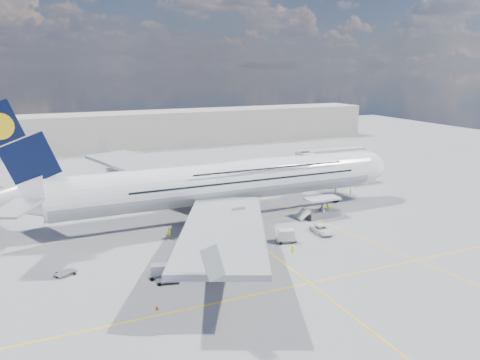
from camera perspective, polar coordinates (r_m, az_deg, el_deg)
name	(u,v)px	position (r m, az deg, el deg)	size (l,w,h in m)	color
ground	(246,234)	(79.27, 0.73, -6.62)	(300.00, 300.00, 0.00)	gray
taxi_line_main	(246,234)	(79.27, 0.73, -6.61)	(0.25, 220.00, 0.01)	yellow
taxi_line_cross	(310,283)	(63.09, 8.47, -12.33)	(120.00, 0.25, 0.01)	yellow
taxi_line_diag	(289,208)	(93.79, 5.98, -3.43)	(0.25, 100.00, 0.01)	yellow
airliner	(225,181)	(86.14, -1.87, -0.18)	(77.26, 79.15, 23.71)	white
jet_bridge	(326,159)	(109.33, 10.44, 2.58)	(18.80, 12.10, 8.50)	#B7B7BC
cargo_loader	(321,210)	(89.10, 9.85, -3.65)	(8.53, 3.20, 3.67)	silver
terminal	(132,130)	(166.89, -13.02, 5.96)	(180.00, 16.00, 12.00)	#B2AD9E
tree_line	(199,118)	(220.62, -4.99, 7.55)	(160.00, 6.00, 8.00)	#193814
dolly_row_a	(167,280)	(63.21, -8.91, -11.97)	(3.17, 2.23, 0.42)	gray
dolly_row_b	(218,255)	(68.80, -2.75, -9.07)	(2.87, 1.79, 1.71)	gray
dolly_row_c	(159,271)	(64.46, -9.84, -10.84)	(3.22, 2.32, 1.83)	gray
dolly_back	(65,273)	(68.75, -20.50, -10.55)	(3.10, 2.65, 0.40)	gray
dolly_nose_far	(286,236)	(75.78, 5.66, -6.75)	(3.69, 2.65, 2.10)	gray
dolly_nose_near	(242,232)	(77.17, 0.20, -6.34)	(3.45, 2.28, 2.02)	gray
baggage_tug	(191,269)	(65.14, -6.04, -10.73)	(2.71, 1.96, 1.54)	white
catering_truck_inner	(117,188)	(103.88, -14.75, -0.92)	(7.98, 4.87, 4.44)	gray
catering_truck_outer	(121,177)	(114.48, -14.34, 0.37)	(7.09, 2.91, 4.18)	gray
service_van	(322,230)	(80.49, 9.92, -5.99)	(2.27, 4.91, 1.37)	white
crew_nose	(350,191)	(106.01, 13.32, -1.28)	(0.56, 0.37, 1.54)	#E6FF1A
crew_loader	(305,214)	(87.66, 7.96, -4.08)	(0.92, 0.72, 1.89)	#EAFF1A
crew_wing	(169,234)	(77.68, -8.61, -6.47)	(1.11, 0.46, 1.89)	#D5E317
crew_van	(328,208)	(91.41, 10.64, -3.41)	(0.96, 0.63, 1.97)	#D5FF1A
crew_tug	(293,250)	(70.78, 6.46, -8.51)	(1.13, 0.65, 1.75)	#D9EE19
cone_nose	(357,187)	(112.09, 14.04, -0.78)	(0.43, 0.43, 0.55)	orange
cone_wing_left_inner	(144,203)	(97.51, -11.62, -2.80)	(0.48, 0.48, 0.61)	orange
cone_wing_left_outer	(121,192)	(107.52, -14.29, -1.42)	(0.42, 0.42, 0.53)	orange
cone_wing_right_inner	(228,227)	(81.56, -1.52, -5.80)	(0.50, 0.50, 0.63)	orange
cone_wing_right_outer	(157,307)	(57.12, -10.13, -15.04)	(0.44, 0.44, 0.57)	orange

